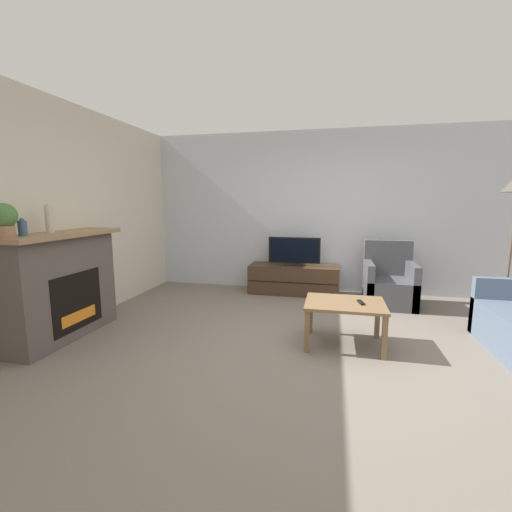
{
  "coord_description": "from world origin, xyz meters",
  "views": [
    {
      "loc": [
        0.26,
        -3.39,
        1.51
      ],
      "look_at": [
        -0.67,
        0.73,
        0.85
      ],
      "focal_mm": 24.0,
      "sensor_mm": 36.0,
      "label": 1
    }
  ],
  "objects_px": {
    "fireplace": "(62,285)",
    "mantel_vase_centre_left": "(49,219)",
    "potted_plant": "(4,219)",
    "tv_stand": "(294,279)",
    "tv": "(294,252)",
    "coffee_table": "(345,308)",
    "mantel_vase_left": "(22,228)",
    "armchair": "(389,285)",
    "remote": "(361,302)"
  },
  "relations": [
    {
      "from": "mantel_vase_left",
      "to": "tv",
      "type": "distance_m",
      "value": 3.75
    },
    {
      "from": "fireplace",
      "to": "mantel_vase_centre_left",
      "type": "relative_size",
      "value": 4.63
    },
    {
      "from": "fireplace",
      "to": "tv_stand",
      "type": "bearing_deg",
      "value": 47.12
    },
    {
      "from": "mantel_vase_left",
      "to": "tv",
      "type": "relative_size",
      "value": 0.2
    },
    {
      "from": "tv_stand",
      "to": "armchair",
      "type": "relative_size",
      "value": 1.57
    },
    {
      "from": "fireplace",
      "to": "tv",
      "type": "height_order",
      "value": "fireplace"
    },
    {
      "from": "fireplace",
      "to": "mantel_vase_centre_left",
      "type": "bearing_deg",
      "value": -81.16
    },
    {
      "from": "fireplace",
      "to": "remote",
      "type": "height_order",
      "value": "fireplace"
    },
    {
      "from": "potted_plant",
      "to": "coffee_table",
      "type": "height_order",
      "value": "potted_plant"
    },
    {
      "from": "tv_stand",
      "to": "tv",
      "type": "distance_m",
      "value": 0.45
    },
    {
      "from": "tv",
      "to": "coffee_table",
      "type": "height_order",
      "value": "tv"
    },
    {
      "from": "mantel_vase_centre_left",
      "to": "tv_stand",
      "type": "height_order",
      "value": "mantel_vase_centre_left"
    },
    {
      "from": "potted_plant",
      "to": "tv_stand",
      "type": "height_order",
      "value": "potted_plant"
    },
    {
      "from": "fireplace",
      "to": "mantel_vase_left",
      "type": "distance_m",
      "value": 0.8
    },
    {
      "from": "tv_stand",
      "to": "armchair",
      "type": "distance_m",
      "value": 1.49
    },
    {
      "from": "fireplace",
      "to": "armchair",
      "type": "height_order",
      "value": "fireplace"
    },
    {
      "from": "fireplace",
      "to": "coffee_table",
      "type": "distance_m",
      "value": 3.11
    },
    {
      "from": "mantel_vase_left",
      "to": "armchair",
      "type": "distance_m",
      "value": 4.65
    },
    {
      "from": "coffee_table",
      "to": "armchair",
      "type": "bearing_deg",
      "value": 67.65
    },
    {
      "from": "fireplace",
      "to": "remote",
      "type": "distance_m",
      "value": 3.26
    },
    {
      "from": "remote",
      "to": "potted_plant",
      "type": "bearing_deg",
      "value": -173.65
    },
    {
      "from": "mantel_vase_centre_left",
      "to": "tv",
      "type": "distance_m",
      "value": 3.51
    },
    {
      "from": "tv",
      "to": "coffee_table",
      "type": "bearing_deg",
      "value": -69.12
    },
    {
      "from": "coffee_table",
      "to": "mantel_vase_centre_left",
      "type": "bearing_deg",
      "value": -169.22
    },
    {
      "from": "mantel_vase_left",
      "to": "tv_stand",
      "type": "distance_m",
      "value": 3.84
    },
    {
      "from": "tv_stand",
      "to": "armchair",
      "type": "height_order",
      "value": "armchair"
    },
    {
      "from": "tv",
      "to": "coffee_table",
      "type": "xyz_separation_m",
      "value": [
        0.76,
        -2.0,
        -0.29
      ]
    },
    {
      "from": "potted_plant",
      "to": "coffee_table",
      "type": "xyz_separation_m",
      "value": [
        3.05,
        1.09,
        -0.96
      ]
    },
    {
      "from": "potted_plant",
      "to": "tv_stand",
      "type": "relative_size",
      "value": 0.21
    },
    {
      "from": "mantel_vase_left",
      "to": "remote",
      "type": "relative_size",
      "value": 1.11
    },
    {
      "from": "fireplace",
      "to": "mantel_vase_centre_left",
      "type": "height_order",
      "value": "mantel_vase_centre_left"
    },
    {
      "from": "fireplace",
      "to": "potted_plant",
      "type": "relative_size",
      "value": 4.63
    },
    {
      "from": "tv",
      "to": "remote",
      "type": "height_order",
      "value": "tv"
    },
    {
      "from": "mantel_vase_centre_left",
      "to": "potted_plant",
      "type": "height_order",
      "value": "same"
    },
    {
      "from": "tv",
      "to": "remote",
      "type": "distance_m",
      "value": 2.22
    },
    {
      "from": "mantel_vase_left",
      "to": "mantel_vase_centre_left",
      "type": "bearing_deg",
      "value": 90.0
    },
    {
      "from": "mantel_vase_left",
      "to": "tv_stand",
      "type": "xyz_separation_m",
      "value": [
        2.28,
        2.91,
        -1.03
      ]
    },
    {
      "from": "remote",
      "to": "tv_stand",
      "type": "bearing_deg",
      "value": 102.37
    },
    {
      "from": "potted_plant",
      "to": "mantel_vase_left",
      "type": "bearing_deg",
      "value": 90.0
    },
    {
      "from": "potted_plant",
      "to": "remote",
      "type": "height_order",
      "value": "potted_plant"
    },
    {
      "from": "mantel_vase_centre_left",
      "to": "coffee_table",
      "type": "relative_size",
      "value": 0.38
    },
    {
      "from": "armchair",
      "to": "coffee_table",
      "type": "xyz_separation_m",
      "value": [
        -0.69,
        -1.68,
        0.1
      ]
    },
    {
      "from": "mantel_vase_centre_left",
      "to": "potted_plant",
      "type": "xyz_separation_m",
      "value": [
        0.0,
        -0.51,
        0.02
      ]
    },
    {
      "from": "mantel_vase_centre_left",
      "to": "coffee_table",
      "type": "xyz_separation_m",
      "value": [
        3.05,
        0.58,
        -0.94
      ]
    },
    {
      "from": "armchair",
      "to": "mantel_vase_left",
      "type": "bearing_deg",
      "value": -145.29
    },
    {
      "from": "mantel_vase_left",
      "to": "mantel_vase_centre_left",
      "type": "xyz_separation_m",
      "value": [
        0.0,
        0.33,
        0.07
      ]
    },
    {
      "from": "tv",
      "to": "coffee_table",
      "type": "distance_m",
      "value": 2.16
    },
    {
      "from": "mantel_vase_centre_left",
      "to": "armchair",
      "type": "height_order",
      "value": "mantel_vase_centre_left"
    },
    {
      "from": "armchair",
      "to": "remote",
      "type": "distance_m",
      "value": 1.78
    },
    {
      "from": "fireplace",
      "to": "mantel_vase_left",
      "type": "xyz_separation_m",
      "value": [
        0.02,
        -0.44,
        0.67
      ]
    }
  ]
}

